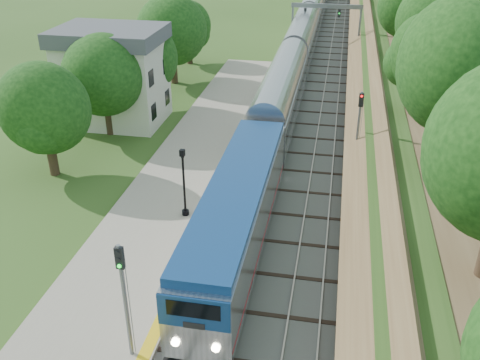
% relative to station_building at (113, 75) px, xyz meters
% --- Properties ---
extents(trackbed, '(9.50, 170.00, 0.28)m').
position_rel_station_building_xyz_m(trackbed, '(16.00, 30.00, -4.02)').
color(trackbed, '#4C4944').
rests_on(trackbed, ground).
extents(platform, '(6.40, 68.00, 0.38)m').
position_rel_station_building_xyz_m(platform, '(8.80, -14.00, -3.90)').
color(platform, gray).
rests_on(platform, ground).
extents(yellow_stripe, '(0.55, 68.00, 0.01)m').
position_rel_station_building_xyz_m(yellow_stripe, '(11.65, -14.00, -3.70)').
color(yellow_stripe, gold).
rests_on(yellow_stripe, platform).
extents(embankment, '(10.64, 170.00, 11.70)m').
position_rel_station_building_xyz_m(embankment, '(24.35, 30.00, -2.14)').
color(embankment, brown).
rests_on(embankment, ground).
extents(station_building, '(8.60, 6.60, 8.00)m').
position_rel_station_building_xyz_m(station_building, '(0.00, 0.00, 0.00)').
color(station_building, white).
rests_on(station_building, ground).
extents(signal_gantry, '(8.40, 0.38, 6.20)m').
position_rel_station_building_xyz_m(signal_gantry, '(16.47, 24.99, 0.73)').
color(signal_gantry, slate).
rests_on(signal_gantry, ground).
extents(trees_behind_platform, '(7.82, 53.32, 7.21)m').
position_rel_station_building_xyz_m(trees_behind_platform, '(2.83, -9.33, 0.44)').
color(trees_behind_platform, '#332316').
rests_on(trees_behind_platform, ground).
extents(train, '(2.90, 136.13, 4.26)m').
position_rel_station_building_xyz_m(train, '(14.00, 40.96, -1.90)').
color(train, black).
rests_on(train, trackbed).
extents(lamppost_far, '(0.42, 0.42, 4.28)m').
position_rel_station_building_xyz_m(lamppost_far, '(10.26, -14.54, -1.80)').
color(lamppost_far, black).
rests_on(lamppost_far, platform).
extents(signal_platform, '(0.32, 0.26, 5.48)m').
position_rel_station_building_xyz_m(signal_platform, '(11.10, -25.65, -0.34)').
color(signal_platform, slate).
rests_on(signal_platform, platform).
extents(signal_farside, '(0.32, 0.25, 5.75)m').
position_rel_station_building_xyz_m(signal_farside, '(20.20, -6.00, -0.46)').
color(signal_farside, slate).
rests_on(signal_farside, ground).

